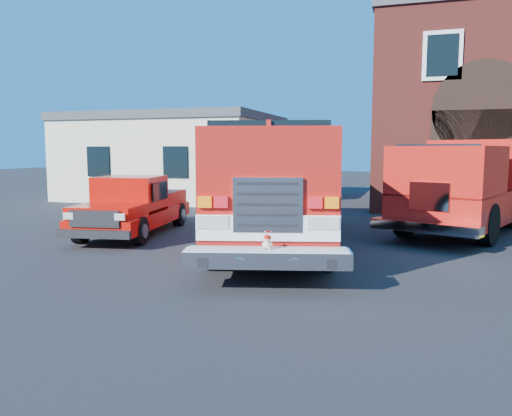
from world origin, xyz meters
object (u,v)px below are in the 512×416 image
(side_building, at_px, (176,156))
(pickup_truck, at_px, (134,207))
(secondary_truck, at_px, (477,181))
(fire_engine, at_px, (273,183))

(side_building, distance_m, pickup_truck, 11.89)
(side_building, relative_size, secondary_truck, 1.12)
(fire_engine, relative_size, secondary_truck, 1.15)
(fire_engine, height_order, secondary_truck, fire_engine)
(side_building, xyz_separation_m, fire_engine, (8.45, -10.95, -0.59))
(secondary_truck, bearing_deg, pickup_truck, -156.49)
(secondary_truck, bearing_deg, fire_engine, -143.26)
(side_building, distance_m, fire_engine, 13.84)
(secondary_truck, bearing_deg, side_building, 154.49)
(fire_engine, distance_m, secondary_truck, 7.06)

